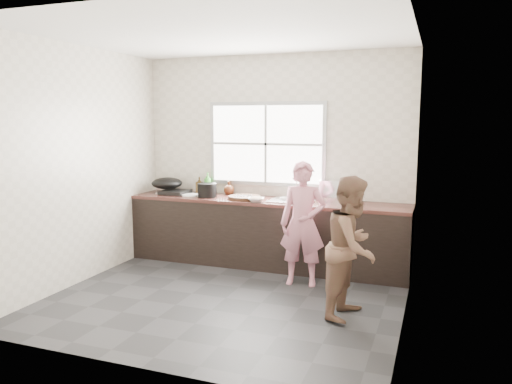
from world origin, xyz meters
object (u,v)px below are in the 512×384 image
(cutting_board, at_px, (244,197))
(bowl_crabs, at_px, (305,199))
(plate_food, at_px, (191,195))
(dish_rack, at_px, (334,191))
(bottle_brown_short, at_px, (229,188))
(pot_lid_right, at_px, (187,194))
(pot_lid_left, at_px, (164,194))
(woman, at_px, (303,228))
(bottle_green, at_px, (208,183))
(wok, at_px, (167,183))
(person_side, at_px, (352,247))
(bottle_brown_tall, at_px, (199,186))
(bowl_mince, at_px, (256,200))
(black_pot, at_px, (207,190))
(glass_jar, at_px, (202,189))
(burner, at_px, (175,192))
(bowl_held, at_px, (285,199))

(cutting_board, xyz_separation_m, bowl_crabs, (0.77, 0.09, 0.01))
(plate_food, xyz_separation_m, dish_rack, (1.88, 0.24, 0.12))
(bottle_brown_short, bearing_deg, pot_lid_right, -163.52)
(pot_lid_left, relative_size, pot_lid_right, 1.10)
(woman, bearing_deg, bottle_brown_short, 140.68)
(bottle_green, distance_m, wok, 0.56)
(pot_lid_right, bearing_deg, person_side, -28.73)
(cutting_board, height_order, bottle_brown_tall, bottle_brown_tall)
(bowl_mince, height_order, bottle_brown_tall, bottle_brown_tall)
(woman, bearing_deg, black_pot, 154.20)
(glass_jar, distance_m, burner, 0.38)
(person_side, height_order, wok, person_side)
(plate_food, relative_size, burner, 0.69)
(bottle_brown_tall, bearing_deg, bottle_green, 0.00)
(bottle_brown_tall, relative_size, burner, 0.58)
(bottle_brown_short, xyz_separation_m, glass_jar, (-0.40, 0.00, -0.03))
(black_pot, xyz_separation_m, plate_food, (-0.25, 0.02, -0.08))
(cutting_board, xyz_separation_m, black_pot, (-0.52, -0.02, 0.07))
(woman, distance_m, black_pot, 1.54)
(woman, bearing_deg, bowl_mince, 146.02)
(pot_lid_left, xyz_separation_m, pot_lid_right, (0.29, 0.10, -0.00))
(black_pot, distance_m, burner, 0.53)
(plate_food, relative_size, wok, 0.57)
(cutting_board, distance_m, pot_lid_left, 1.19)
(bowl_crabs, xyz_separation_m, wok, (-1.96, -0.00, 0.11))
(bowl_crabs, distance_m, burner, 1.82)
(woman, relative_size, cutting_board, 3.18)
(person_side, relative_size, bottle_brown_short, 7.95)
(wok, bearing_deg, bowl_crabs, 0.01)
(bowl_crabs, bearing_deg, bottle_brown_short, 170.13)
(cutting_board, xyz_separation_m, burner, (-1.04, 0.07, 0.01))
(bowl_mince, xyz_separation_m, wok, (-1.40, 0.25, 0.11))
(woman, xyz_separation_m, bowl_crabs, (-0.14, 0.60, 0.23))
(bottle_brown_short, bearing_deg, wok, -167.08)
(pot_lid_left, bearing_deg, black_pot, -3.13)
(cutting_board, distance_m, plate_food, 0.77)
(woman, height_order, bottle_green, woman)
(black_pot, distance_m, wok, 0.68)
(black_pot, relative_size, burner, 0.72)
(person_side, distance_m, bowl_crabs, 1.58)
(bowl_held, bearing_deg, black_pot, -176.06)
(bottle_brown_short, bearing_deg, dish_rack, -1.82)
(cutting_board, distance_m, bottle_brown_short, 0.45)
(black_pot, relative_size, plate_food, 1.05)
(person_side, xyz_separation_m, cutting_board, (-1.59, 1.24, 0.20))
(person_side, distance_m, glass_jar, 2.80)
(glass_jar, relative_size, wok, 0.24)
(bottle_brown_tall, height_order, glass_jar, bottle_brown_tall)
(person_side, xyz_separation_m, bowl_crabs, (-0.81, 1.34, 0.21))
(black_pot, height_order, glass_jar, black_pot)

